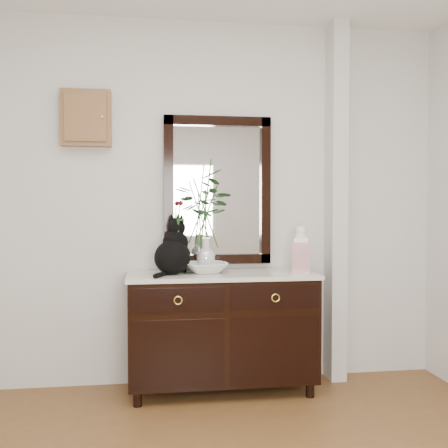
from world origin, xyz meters
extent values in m
cube|color=silver|center=(0.00, 1.98, 1.35)|extent=(3.60, 0.04, 2.70)
cube|color=silver|center=(1.00, 1.90, 1.35)|extent=(0.12, 0.20, 2.70)
cube|color=black|center=(0.10, 1.73, 0.46)|extent=(1.30, 0.50, 0.82)
cube|color=beige|center=(0.10, 1.73, 0.83)|extent=(1.33, 0.52, 0.03)
cube|color=black|center=(0.10, 1.97, 1.44)|extent=(0.80, 0.06, 1.10)
cube|color=white|center=(0.10, 1.98, 1.44)|extent=(0.66, 0.01, 0.96)
cube|color=brown|center=(-0.85, 1.94, 1.95)|extent=(0.35, 0.10, 0.40)
imported|color=white|center=(-0.01, 1.75, 0.89)|extent=(0.35, 0.35, 0.07)
camera|label=1|loc=(-0.41, -1.92, 1.33)|focal=42.00mm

